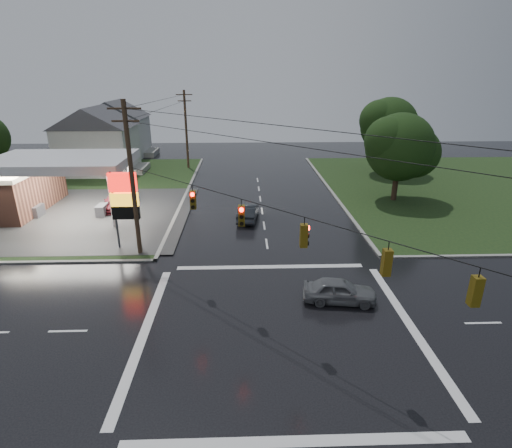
{
  "coord_description": "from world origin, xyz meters",
  "views": [
    {
      "loc": [
        -1.78,
        -17.71,
        12.55
      ],
      "look_at": [
        -0.96,
        7.49,
        3.0
      ],
      "focal_mm": 28.0,
      "sensor_mm": 36.0,
      "label": 1
    }
  ],
  "objects_px": {
    "tree_ne_far": "(390,126)",
    "tree_ne_near": "(401,147)",
    "car_pump": "(117,201)",
    "pylon_sign": "(124,198)",
    "car_crossing": "(340,291)",
    "house_far": "(117,128)",
    "utility_pole_nw": "(132,178)",
    "car_north": "(248,212)",
    "house_near": "(97,139)",
    "utility_pole_n": "(186,129)"
  },
  "relations": [
    {
      "from": "tree_ne_far",
      "to": "tree_ne_near",
      "type": "bearing_deg",
      "value": -104.07
    },
    {
      "from": "tree_ne_far",
      "to": "car_pump",
      "type": "relative_size",
      "value": 1.88
    },
    {
      "from": "pylon_sign",
      "to": "car_crossing",
      "type": "bearing_deg",
      "value": -29.63
    },
    {
      "from": "house_far",
      "to": "tree_ne_far",
      "type": "distance_m",
      "value": 41.57
    },
    {
      "from": "car_crossing",
      "to": "car_pump",
      "type": "height_order",
      "value": "car_pump"
    },
    {
      "from": "utility_pole_nw",
      "to": "car_north",
      "type": "relative_size",
      "value": 2.42
    },
    {
      "from": "car_crossing",
      "to": "car_pump",
      "type": "distance_m",
      "value": 25.37
    },
    {
      "from": "car_north",
      "to": "tree_ne_near",
      "type": "bearing_deg",
      "value": -153.27
    },
    {
      "from": "house_far",
      "to": "car_pump",
      "type": "distance_m",
      "value": 29.0
    },
    {
      "from": "car_crossing",
      "to": "tree_ne_near",
      "type": "bearing_deg",
      "value": -20.36
    },
    {
      "from": "house_near",
      "to": "car_north",
      "type": "relative_size",
      "value": 2.43
    },
    {
      "from": "utility_pole_nw",
      "to": "house_near",
      "type": "distance_m",
      "value": 28.9
    },
    {
      "from": "car_north",
      "to": "house_far",
      "type": "bearing_deg",
      "value": -49.16
    },
    {
      "from": "pylon_sign",
      "to": "house_near",
      "type": "bearing_deg",
      "value": 112.28
    },
    {
      "from": "pylon_sign",
      "to": "car_north",
      "type": "relative_size",
      "value": 1.32
    },
    {
      "from": "pylon_sign",
      "to": "utility_pole_nw",
      "type": "distance_m",
      "value": 2.22
    },
    {
      "from": "tree_ne_near",
      "to": "car_pump",
      "type": "bearing_deg",
      "value": -176.53
    },
    {
      "from": "house_far",
      "to": "car_pump",
      "type": "relative_size",
      "value": 2.12
    },
    {
      "from": "tree_ne_near",
      "to": "car_crossing",
      "type": "relative_size",
      "value": 2.13
    },
    {
      "from": "tree_ne_near",
      "to": "car_north",
      "type": "height_order",
      "value": "tree_ne_near"
    },
    {
      "from": "pylon_sign",
      "to": "tree_ne_near",
      "type": "distance_m",
      "value": 27.23
    },
    {
      "from": "car_north",
      "to": "tree_ne_far",
      "type": "bearing_deg",
      "value": -129.23
    },
    {
      "from": "tree_ne_near",
      "to": "car_north",
      "type": "xyz_separation_m",
      "value": [
        -15.53,
        -5.38,
        -4.81
      ]
    },
    {
      "from": "tree_ne_near",
      "to": "car_pump",
      "type": "height_order",
      "value": "tree_ne_near"
    },
    {
      "from": "car_north",
      "to": "car_pump",
      "type": "height_order",
      "value": "car_pump"
    },
    {
      "from": "house_far",
      "to": "tree_ne_far",
      "type": "bearing_deg",
      "value": -19.71
    },
    {
      "from": "house_far",
      "to": "car_north",
      "type": "xyz_separation_m",
      "value": [
        20.56,
        -31.39,
        -3.66
      ]
    },
    {
      "from": "utility_pole_nw",
      "to": "car_crossing",
      "type": "height_order",
      "value": "utility_pole_nw"
    },
    {
      "from": "car_north",
      "to": "pylon_sign",
      "type": "bearing_deg",
      "value": 41.49
    },
    {
      "from": "tree_ne_near",
      "to": "pylon_sign",
      "type": "bearing_deg",
      "value": -154.99
    },
    {
      "from": "car_crossing",
      "to": "utility_pole_n",
      "type": "bearing_deg",
      "value": 28.01
    },
    {
      "from": "utility_pole_nw",
      "to": "utility_pole_n",
      "type": "relative_size",
      "value": 1.05
    },
    {
      "from": "utility_pole_nw",
      "to": "utility_pole_n",
      "type": "height_order",
      "value": "utility_pole_nw"
    },
    {
      "from": "utility_pole_nw",
      "to": "tree_ne_near",
      "type": "bearing_deg",
      "value": 27.86
    },
    {
      "from": "house_far",
      "to": "car_crossing",
      "type": "height_order",
      "value": "house_far"
    },
    {
      "from": "utility_pole_n",
      "to": "utility_pole_nw",
      "type": "bearing_deg",
      "value": -90.0
    },
    {
      "from": "tree_ne_near",
      "to": "utility_pole_nw",
      "type": "bearing_deg",
      "value": -152.14
    },
    {
      "from": "house_far",
      "to": "tree_ne_far",
      "type": "xyz_separation_m",
      "value": [
        39.1,
        -14.01,
        1.77
      ]
    },
    {
      "from": "tree_ne_far",
      "to": "house_far",
      "type": "bearing_deg",
      "value": 160.29
    },
    {
      "from": "tree_ne_near",
      "to": "car_pump",
      "type": "relative_size",
      "value": 1.73
    },
    {
      "from": "tree_ne_far",
      "to": "car_crossing",
      "type": "xyz_separation_m",
      "value": [
        -13.41,
        -31.59,
        -5.46
      ]
    },
    {
      "from": "car_north",
      "to": "utility_pole_n",
      "type": "bearing_deg",
      "value": -61.62
    },
    {
      "from": "utility_pole_n",
      "to": "tree_ne_far",
      "type": "bearing_deg",
      "value": -8.55
    },
    {
      "from": "house_far",
      "to": "car_crossing",
      "type": "distance_m",
      "value": 52.46
    },
    {
      "from": "house_far",
      "to": "tree_ne_near",
      "type": "relative_size",
      "value": 1.23
    },
    {
      "from": "house_far",
      "to": "tree_ne_far",
      "type": "relative_size",
      "value": 1.13
    },
    {
      "from": "pylon_sign",
      "to": "utility_pole_n",
      "type": "height_order",
      "value": "utility_pole_n"
    },
    {
      "from": "house_far",
      "to": "pylon_sign",
      "type": "bearing_deg",
      "value": -73.02
    },
    {
      "from": "pylon_sign",
      "to": "house_far",
      "type": "xyz_separation_m",
      "value": [
        -11.45,
        37.5,
        0.39
      ]
    },
    {
      "from": "pylon_sign",
      "to": "utility_pole_nw",
      "type": "xyz_separation_m",
      "value": [
        1.0,
        -1.0,
        1.71
      ]
    }
  ]
}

